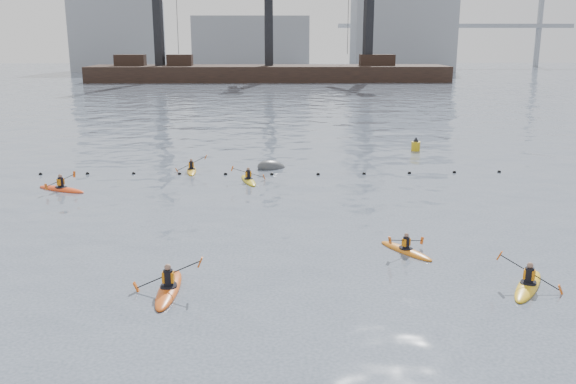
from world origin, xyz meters
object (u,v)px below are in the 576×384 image
(kayaker_1, at_px, (528,285))
(kayaker_2, at_px, (61,188))
(kayaker_0, at_px, (169,288))
(kayaker_3, at_px, (248,180))
(mooring_buoy, at_px, (272,168))
(nav_buoy, at_px, (416,146))
(kayaker_5, at_px, (191,170))
(kayaker_4, at_px, (406,250))

(kayaker_1, relative_size, kayaker_2, 0.94)
(kayaker_1, bearing_deg, kayaker_0, -147.54)
(kayaker_1, bearing_deg, kayaker_3, 154.72)
(kayaker_0, distance_m, kayaker_3, 16.91)
(kayaker_0, relative_size, kayaker_1, 1.12)
(mooring_buoy, bearing_deg, kayaker_3, -110.02)
(kayaker_2, height_order, nav_buoy, nav_buoy)
(kayaker_2, height_order, kayaker_5, kayaker_5)
(kayaker_2, bearing_deg, nav_buoy, -35.57)
(kayaker_1, bearing_deg, kayaker_5, 158.71)
(kayaker_2, distance_m, nav_buoy, 26.47)
(kayaker_2, bearing_deg, kayaker_0, -122.42)
(mooring_buoy, bearing_deg, nav_buoy, 29.13)
(mooring_buoy, bearing_deg, kayaker_1, -65.85)
(kayaker_3, bearing_deg, kayaker_4, -75.92)
(kayaker_5, relative_size, mooring_buoy, 1.45)
(kayaker_2, xyz_separation_m, kayaker_3, (10.80, 2.05, -0.01))
(kayaker_4, bearing_deg, mooring_buoy, -104.35)
(nav_buoy, bearing_deg, kayaker_2, -152.50)
(kayaker_2, bearing_deg, kayaker_3, -52.30)
(mooring_buoy, height_order, nav_buoy, nav_buoy)
(kayaker_4, bearing_deg, kayaker_2, -64.26)
(kayaker_3, relative_size, kayaker_4, 1.15)
(kayaker_1, xyz_separation_m, kayaker_2, (-21.46, 14.66, 0.00))
(kayaker_2, relative_size, kayaker_4, 1.22)
(kayaker_1, relative_size, nav_buoy, 2.55)
(kayaker_5, bearing_deg, kayaker_3, -44.68)
(kayaker_0, bearing_deg, nav_buoy, 61.52)
(kayaker_0, bearing_deg, mooring_buoy, 80.62)
(kayaker_2, bearing_deg, kayaker_5, -27.05)
(kayaker_2, bearing_deg, kayaker_4, -94.40)
(kayaker_1, bearing_deg, kayaker_2, 177.86)
(kayaker_0, relative_size, kayaker_5, 1.16)
(kayaker_0, bearing_deg, kayaker_3, 83.16)
(kayaker_0, height_order, kayaker_1, kayaker_0)
(kayaker_0, xyz_separation_m, kayaker_4, (9.16, 3.84, -0.02))
(kayaker_0, height_order, kayaker_5, kayaker_0)
(kayaker_1, bearing_deg, kayaker_4, 165.70)
(kayaker_2, xyz_separation_m, kayaker_4, (17.88, -10.89, -0.02))
(mooring_buoy, bearing_deg, kayaker_4, -71.43)
(kayaker_1, relative_size, mooring_buoy, 1.49)
(kayaker_5, distance_m, mooring_buoy, 5.41)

